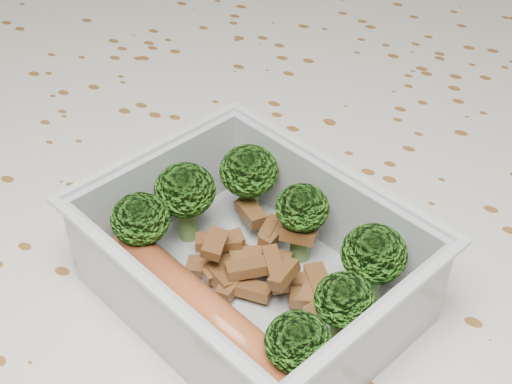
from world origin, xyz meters
The scene contains 6 objects.
dining_table centered at (0.00, 0.00, 0.67)m, with size 1.40×0.90×0.75m.
tablecloth centered at (0.00, 0.00, 0.72)m, with size 1.46×0.96×0.19m.
lunch_container centered at (0.03, -0.05, 0.78)m, with size 0.20×0.17×0.06m.
broccoli_florets centered at (0.03, -0.03, 0.79)m, with size 0.15×0.13×0.05m.
meat_pile centered at (0.03, -0.03, 0.77)m, with size 0.09×0.07×0.03m.
sausage centered at (0.02, -0.08, 0.78)m, with size 0.14×0.06×0.02m.
Camera 1 is at (0.16, -0.27, 1.05)m, focal length 50.00 mm.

